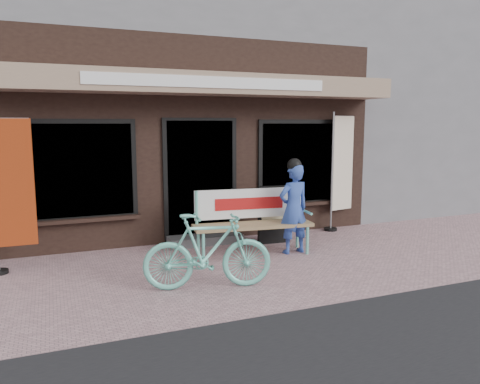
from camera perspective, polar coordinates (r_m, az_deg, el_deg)
name	(u,v)px	position (r m, az deg, el deg)	size (l,w,h in m)	color
ground	(243,272)	(6.76, 0.36, -9.77)	(70.00, 70.00, 0.00)	#B58A8F
storefront	(161,84)	(11.20, -9.61, 12.81)	(7.00, 6.77, 6.00)	black
neighbor_right_near	(429,101)	(15.85, 22.04, 10.30)	(10.00, 7.00, 5.60)	slate
bench	(251,216)	(7.59, 1.39, -2.96)	(1.97, 0.71, 1.04)	#67CAB5
person	(294,207)	(7.62, 6.55, -1.81)	(0.57, 0.40, 1.55)	#304EA8
bicycle	(208,251)	(6.00, -3.95, -7.22)	(0.46, 1.64, 0.98)	#67CAB5
nobori_red	(11,192)	(7.26, -26.11, 0.05)	(0.66, 0.25, 2.25)	gray
nobori_cream	(341,170)	(9.44, 12.17, 2.68)	(0.69, 0.30, 2.32)	gray
menu_stand	(272,214)	(8.24, 3.97, -2.70)	(0.52, 0.15, 1.02)	black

